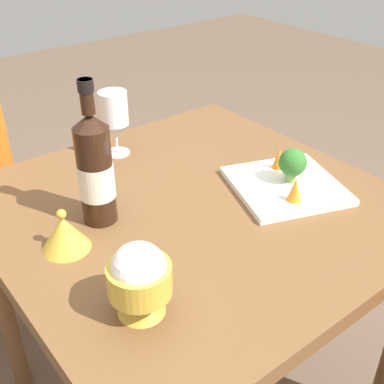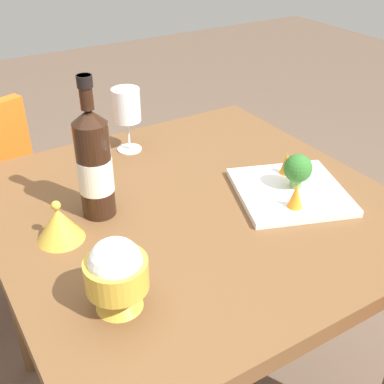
% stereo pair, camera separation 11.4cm
% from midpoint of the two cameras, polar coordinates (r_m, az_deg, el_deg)
% --- Properties ---
extents(dining_table, '(0.89, 0.89, 0.73)m').
position_cam_midpoint_polar(dining_table, '(1.20, 2.72, -4.78)').
color(dining_table, brown).
rests_on(dining_table, ground_plane).
extents(wine_bottle, '(0.08, 0.08, 0.32)m').
position_cam_midpoint_polar(wine_bottle, '(1.06, -8.28, 3.17)').
color(wine_bottle, black).
rests_on(wine_bottle, dining_table).
extents(wine_glass, '(0.08, 0.08, 0.18)m').
position_cam_midpoint_polar(wine_glass, '(1.34, -5.19, 9.76)').
color(wine_glass, white).
rests_on(wine_glass, dining_table).
extents(rice_bowl, '(0.11, 0.11, 0.14)m').
position_cam_midpoint_polar(rice_bowl, '(0.84, -4.91, -9.55)').
color(rice_bowl, gold).
rests_on(rice_bowl, dining_table).
extents(rice_bowl_lid, '(0.10, 0.10, 0.09)m').
position_cam_midpoint_polar(rice_bowl_lid, '(1.04, -12.17, -3.72)').
color(rice_bowl_lid, gold).
rests_on(rice_bowl_lid, dining_table).
extents(serving_plate, '(0.32, 0.32, 0.02)m').
position_cam_midpoint_polar(serving_plate, '(1.21, 13.94, -0.03)').
color(serving_plate, white).
rests_on(serving_plate, dining_table).
extents(broccoli_floret, '(0.07, 0.07, 0.09)m').
position_cam_midpoint_polar(broccoli_floret, '(1.19, 14.84, 2.51)').
color(broccoli_floret, '#729E4C').
rests_on(broccoli_floret, serving_plate).
extents(carrot_garnish_left, '(0.03, 0.03, 0.06)m').
position_cam_midpoint_polar(carrot_garnish_left, '(1.26, 13.44, 3.20)').
color(carrot_garnish_left, orange).
rests_on(carrot_garnish_left, serving_plate).
extents(carrot_garnish_right, '(0.03, 0.03, 0.06)m').
position_cam_midpoint_polar(carrot_garnish_right, '(1.13, 14.79, -0.55)').
color(carrot_garnish_right, orange).
rests_on(carrot_garnish_right, serving_plate).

